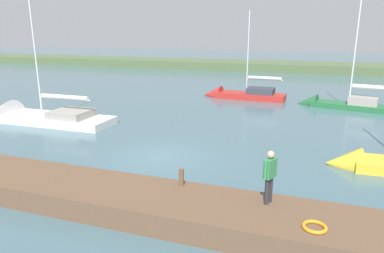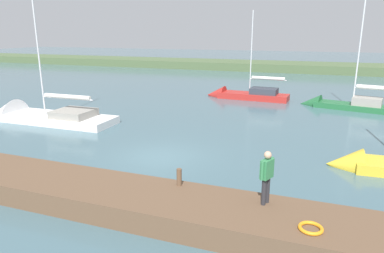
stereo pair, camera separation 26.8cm
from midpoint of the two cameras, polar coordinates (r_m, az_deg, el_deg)
The scene contains 9 objects.
ground_plane at distance 16.76m, azimuth -4.81°, elevation -5.08°, with size 200.00×200.00×0.00m, color #42606B.
far_shoreline at distance 56.92m, azimuth 13.36°, elevation 9.00°, with size 180.00×8.00×2.40m, color #4C603D.
dock_pier at distance 12.65m, azimuth -14.45°, elevation -10.69°, with size 26.60×2.51×0.76m, color brown.
mooring_post_near at distance 11.91m, azimuth -1.47°, elevation -8.29°, with size 0.17×0.17×0.59m, color brown.
life_ring_buoy at distance 10.09m, azimuth 19.64°, elevation -15.42°, with size 0.66×0.66×0.10m, color orange.
sailboat_inner_slip at distance 25.96m, azimuth -24.05°, elevation 1.19°, with size 9.83×2.63×10.50m.
sailboat_near_dock at distance 31.83m, azimuth 8.46°, elevation 4.94°, with size 7.53×2.30×8.41m.
sailboat_behind_pier at distance 29.88m, azimuth 23.79°, elevation 3.05°, with size 7.68×3.26×9.24m.
person_on_dock at distance 10.70m, azimuth 12.85°, elevation -7.59°, with size 0.38×0.60×1.68m.
Camera 2 is at (-6.81, 14.19, 5.81)m, focal length 32.52 mm.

